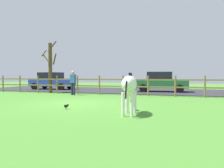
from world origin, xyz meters
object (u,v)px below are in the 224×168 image
Objects in this scene: bare_tree at (50,66)px; visitor_near_fence at (73,82)px; zebra at (130,87)px; crow_on_grass at (66,106)px; parked_car_green at (161,82)px; parked_car_blue at (52,81)px.

visitor_near_fence is at bearing -22.69° from bare_tree.
visitor_near_fence reaches higher than zebra.
parked_car_green is at bearing 76.80° from crow_on_grass.
zebra is at bearing -7.62° from crow_on_grass.
bare_tree is 8.68m from parked_car_green.
bare_tree is at bearing 157.31° from visitor_near_fence.
zebra is 9.00× the size of crow_on_grass.
zebra is at bearing -46.29° from parked_car_blue.
parked_car_green is at bearing 0.67° from parked_car_blue.
crow_on_grass is at bearing -53.81° from parked_car_blue.
bare_tree is 0.97× the size of parked_car_green.
parked_car_blue is (-7.53, 10.30, 0.72)m from crow_on_grass.
visitor_near_fence reaches higher than parked_car_green.
visitor_near_fence is at bearing -139.53° from parked_car_green.
parked_car_blue is at bearing -179.33° from parked_car_green.
zebra is 1.18× the size of visitor_near_fence.
parked_car_green is (7.85, 3.51, -1.16)m from bare_tree.
bare_tree reaches higher than parked_car_blue.
crow_on_grass is at bearing -63.62° from visitor_near_fence.
parked_car_green is at bearing 24.11° from bare_tree.
parked_car_blue is at bearing 136.18° from visitor_near_fence.
parked_car_blue is (-2.13, 3.40, -1.16)m from bare_tree.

